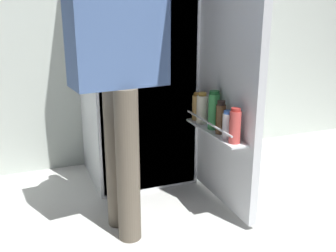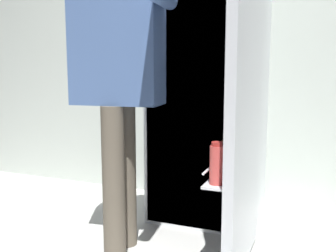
% 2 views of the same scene
% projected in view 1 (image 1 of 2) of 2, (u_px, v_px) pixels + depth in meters
% --- Properties ---
extents(ground_plane, '(5.55, 5.55, 0.00)m').
position_uv_depth(ground_plane, '(164.00, 208.00, 2.40)').
color(ground_plane, silver).
extents(refrigerator, '(0.73, 1.29, 1.76)m').
position_uv_depth(refrigerator, '(141.00, 54.00, 2.60)').
color(refrigerator, silver).
rests_on(refrigerator, ground_plane).
extents(person, '(0.61, 0.74, 1.63)m').
position_uv_depth(person, '(120.00, 51.00, 1.88)').
color(person, '#665B4C').
rests_on(person, ground_plane).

